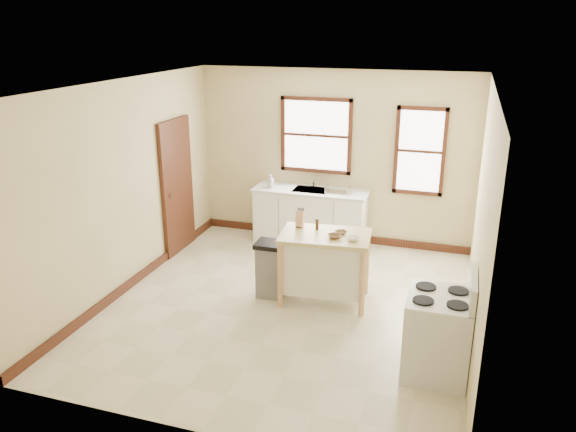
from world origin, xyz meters
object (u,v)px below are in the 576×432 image
object	(u,v)px
dish_rack	(338,190)
knife_block	(300,219)
bowl_a	(334,236)
soap_bottle_a	(271,181)
pepper_grinder	(317,224)
trash_bin	(271,269)
kitchen_island	(325,268)
gas_stove	(438,323)
bowl_b	(341,232)
bowl_c	(353,239)
soap_bottle_b	(271,181)

from	to	relation	value
dish_rack	knife_block	distance (m)	1.71
dish_rack	bowl_a	bearing A→B (deg)	-74.17
soap_bottle_a	pepper_grinder	bearing A→B (deg)	-40.27
soap_bottle_a	trash_bin	size ratio (longest dim) A/B	0.29
soap_bottle_a	pepper_grinder	xyz separation A→B (m)	(1.22, -1.67, -0.03)
dish_rack	kitchen_island	size ratio (longest dim) A/B	0.33
gas_stove	trash_bin	bearing A→B (deg)	153.03
pepper_grinder	bowl_b	bearing A→B (deg)	-10.01
bowl_a	bowl_c	xyz separation A→B (m)	(0.24, -0.02, 0.00)
knife_block	soap_bottle_a	bearing A→B (deg)	114.62
kitchen_island	pepper_grinder	world-z (taller)	pepper_grinder
bowl_b	bowl_c	xyz separation A→B (m)	(0.19, -0.18, 0.01)
kitchen_island	trash_bin	distance (m)	0.71
soap_bottle_b	bowl_b	distance (m)	2.38
bowl_c	bowl_a	bearing A→B (deg)	176.35
kitchen_island	bowl_a	distance (m)	0.51
pepper_grinder	gas_stove	bearing A→B (deg)	-39.30
bowl_b	trash_bin	xyz separation A→B (m)	(-0.88, -0.17, -0.56)
trash_bin	dish_rack	bearing A→B (deg)	76.56
kitchen_island	bowl_c	world-z (taller)	bowl_c
soap_bottle_a	gas_stove	distance (m)	4.18
knife_block	bowl_b	size ratio (longest dim) A/B	1.36
soap_bottle_b	kitchen_island	world-z (taller)	soap_bottle_b
soap_bottle_a	bowl_b	distance (m)	2.32
pepper_grinder	gas_stove	xyz separation A→B (m)	(1.64, -1.34, -0.43)
bowl_c	soap_bottle_b	bearing A→B (deg)	131.99
kitchen_island	bowl_b	distance (m)	0.52
trash_bin	gas_stove	world-z (taller)	gas_stove
dish_rack	bowl_c	distance (m)	2.08
soap_bottle_b	bowl_a	bearing A→B (deg)	-60.39
dish_rack	trash_bin	size ratio (longest dim) A/B	0.49
knife_block	bowl_a	distance (m)	0.59
pepper_grinder	dish_rack	bearing A→B (deg)	93.95
bowl_a	trash_bin	size ratio (longest dim) A/B	0.23
soap_bottle_b	knife_block	bearing A→B (deg)	-67.86
knife_block	bowl_c	bearing A→B (deg)	-25.67
dish_rack	bowl_b	distance (m)	1.86
kitchen_island	bowl_b	xyz separation A→B (m)	(0.18, 0.08, 0.48)
dish_rack	bowl_a	size ratio (longest dim) A/B	2.16
soap_bottle_a	soap_bottle_b	xyz separation A→B (m)	(-0.03, 0.05, -0.01)
dish_rack	gas_stove	world-z (taller)	gas_stove
soap_bottle_b	bowl_b	xyz separation A→B (m)	(1.57, -1.79, -0.07)
gas_stove	kitchen_island	bearing A→B (deg)	141.07
soap_bottle_a	bowl_b	world-z (taller)	soap_bottle_a
dish_rack	bowl_b	bearing A→B (deg)	-71.72
kitchen_island	soap_bottle_a	bearing A→B (deg)	121.43
soap_bottle_a	bowl_b	xyz separation A→B (m)	(1.55, -1.73, -0.08)
bowl_c	soap_bottle_a	bearing A→B (deg)	132.33
bowl_c	kitchen_island	bearing A→B (deg)	164.91
soap_bottle_b	pepper_grinder	distance (m)	2.13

